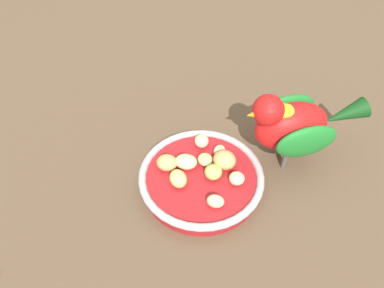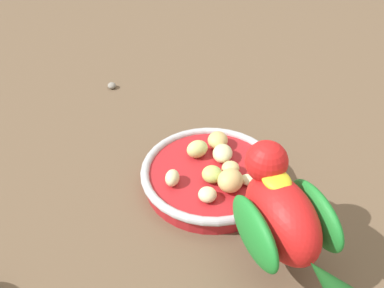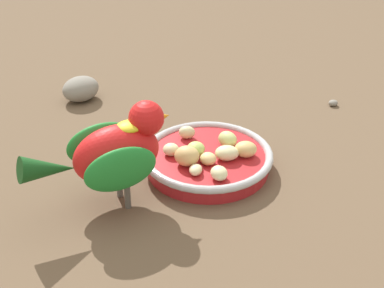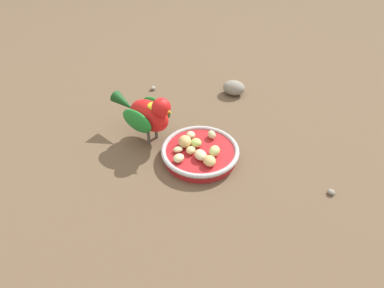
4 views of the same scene
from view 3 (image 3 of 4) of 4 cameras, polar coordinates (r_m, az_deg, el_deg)
ground_plane at (r=0.84m, az=0.58°, el=-3.00°), size 4.00×4.00×0.00m
feeding_bowl at (r=0.84m, az=1.82°, el=-1.55°), size 0.20×0.20×0.03m
apple_piece_0 at (r=0.82m, az=3.82°, el=-1.04°), size 0.04×0.03×0.02m
apple_piece_1 at (r=0.86m, az=3.87°, el=0.47°), size 0.04×0.04×0.02m
apple_piece_2 at (r=0.81m, az=-0.32°, el=-1.23°), size 0.04×0.04×0.03m
apple_piece_3 at (r=0.81m, az=1.88°, el=-1.52°), size 0.03×0.03×0.02m
apple_piece_4 at (r=0.88m, az=-0.33°, el=1.20°), size 0.03×0.02×0.02m
apple_piece_5 at (r=0.83m, az=0.49°, el=-0.53°), size 0.03×0.03×0.02m
apple_piece_6 at (r=0.83m, az=5.74°, el=-0.53°), size 0.03×0.03×0.02m
apple_piece_7 at (r=0.84m, az=-1.97°, el=-0.56°), size 0.03×0.03×0.02m
apple_piece_8 at (r=0.78m, az=3.01°, el=-3.00°), size 0.03×0.03×0.02m
apple_piece_9 at (r=0.79m, az=0.60°, el=-2.66°), size 0.02×0.03×0.01m
parrot at (r=0.74m, az=-7.81°, el=-0.80°), size 0.20×0.14×0.15m
rock_large at (r=1.07m, az=-11.20°, el=5.58°), size 0.09×0.09×0.05m
pebble_0 at (r=1.07m, az=14.44°, el=4.10°), size 0.02×0.02×0.01m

